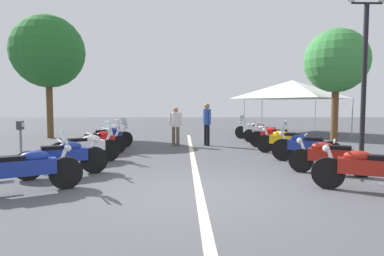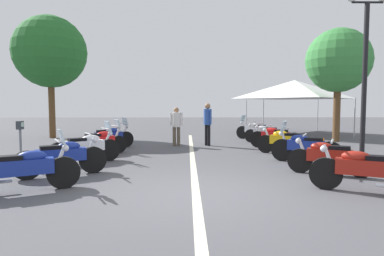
{
  "view_description": "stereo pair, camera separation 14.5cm",
  "coord_description": "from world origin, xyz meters",
  "px_view_note": "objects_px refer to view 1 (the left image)",
  "views": [
    {
      "loc": [
        -6.07,
        0.31,
        1.7
      ],
      "look_at": [
        5.22,
        0.0,
        0.91
      ],
      "focal_mm": 30.21,
      "sensor_mm": 36.0,
      "label": 1
    },
    {
      "loc": [
        -6.07,
        0.17,
        1.7
      ],
      "look_at": [
        5.22,
        0.0,
        0.91
      ],
      "focal_mm": 30.21,
      "sensor_mm": 36.0,
      "label": 2
    }
  ],
  "objects_px": {
    "traffic_cone_1": "(323,146)",
    "event_tent": "(292,90)",
    "motorcycle_left_row_1": "(63,157)",
    "motorcycle_right_row_5": "(264,133)",
    "street_lamp_twin_globe": "(365,47)",
    "bystander_1": "(176,123)",
    "motorcycle_left_row_0": "(26,169)",
    "roadside_tree_1": "(336,61)",
    "parking_meter": "(21,136)",
    "traffic_cone_0": "(63,148)",
    "motorcycle_left_row_3": "(100,141)",
    "motorcycle_right_row_6": "(254,130)",
    "motorcycle_left_row_2": "(86,147)",
    "motorcycle_left_row_4": "(109,137)",
    "motorcycle_right_row_4": "(274,137)",
    "roadside_tree_0": "(48,52)",
    "motorcycle_right_row_0": "(367,169)",
    "motorcycle_right_row_3": "(285,141)",
    "motorcycle_right_row_1": "(329,156)",
    "bystander_2": "(207,121)",
    "motorcycle_right_row_2": "(305,147)"
  },
  "relations": [
    {
      "from": "traffic_cone_0",
      "to": "event_tent",
      "type": "distance_m",
      "value": 13.7
    },
    {
      "from": "motorcycle_left_row_3",
      "to": "street_lamp_twin_globe",
      "type": "bearing_deg",
      "value": -46.5
    },
    {
      "from": "motorcycle_left_row_2",
      "to": "motorcycle_right_row_6",
      "type": "xyz_separation_m",
      "value": [
        6.5,
        -6.38,
        -0.01
      ]
    },
    {
      "from": "motorcycle_left_row_3",
      "to": "street_lamp_twin_globe",
      "type": "distance_m",
      "value": 8.84
    },
    {
      "from": "traffic_cone_0",
      "to": "traffic_cone_1",
      "type": "distance_m",
      "value": 8.82
    },
    {
      "from": "parking_meter",
      "to": "motorcycle_right_row_0",
      "type": "bearing_deg",
      "value": -14.97
    },
    {
      "from": "motorcycle_left_row_2",
      "to": "bystander_1",
      "type": "relative_size",
      "value": 1.13
    },
    {
      "from": "motorcycle_left_row_2",
      "to": "motorcycle_right_row_3",
      "type": "distance_m",
      "value": 6.6
    },
    {
      "from": "motorcycle_right_row_2",
      "to": "motorcycle_right_row_5",
      "type": "relative_size",
      "value": 1.05
    },
    {
      "from": "street_lamp_twin_globe",
      "to": "motorcycle_right_row_6",
      "type": "bearing_deg",
      "value": 15.08
    },
    {
      "from": "motorcycle_right_row_5",
      "to": "roadside_tree_0",
      "type": "height_order",
      "value": "roadside_tree_0"
    },
    {
      "from": "motorcycle_left_row_4",
      "to": "motorcycle_right_row_4",
      "type": "relative_size",
      "value": 0.94
    },
    {
      "from": "motorcycle_right_row_6",
      "to": "traffic_cone_1",
      "type": "bearing_deg",
      "value": 141.71
    },
    {
      "from": "motorcycle_left_row_3",
      "to": "bystander_1",
      "type": "relative_size",
      "value": 1.06
    },
    {
      "from": "motorcycle_right_row_0",
      "to": "traffic_cone_0",
      "type": "bearing_deg",
      "value": -5.52
    },
    {
      "from": "motorcycle_left_row_2",
      "to": "motorcycle_right_row_3",
      "type": "bearing_deg",
      "value": -19.86
    },
    {
      "from": "motorcycle_right_row_4",
      "to": "motorcycle_right_row_5",
      "type": "xyz_separation_m",
      "value": [
        1.71,
        -0.03,
        -0.02
      ]
    },
    {
      "from": "motorcycle_right_row_1",
      "to": "motorcycle_right_row_6",
      "type": "distance_m",
      "value": 8.2
    },
    {
      "from": "motorcycle_left_row_2",
      "to": "roadside_tree_0",
      "type": "height_order",
      "value": "roadside_tree_0"
    },
    {
      "from": "motorcycle_left_row_1",
      "to": "motorcycle_right_row_1",
      "type": "height_order",
      "value": "motorcycle_left_row_1"
    },
    {
      "from": "motorcycle_right_row_5",
      "to": "roadside_tree_0",
      "type": "distance_m",
      "value": 11.57
    },
    {
      "from": "traffic_cone_1",
      "to": "roadside_tree_1",
      "type": "distance_m",
      "value": 5.87
    },
    {
      "from": "motorcycle_left_row_3",
      "to": "motorcycle_right_row_0",
      "type": "height_order",
      "value": "motorcycle_left_row_3"
    },
    {
      "from": "motorcycle_left_row_3",
      "to": "motorcycle_right_row_6",
      "type": "relative_size",
      "value": 0.95
    },
    {
      "from": "motorcycle_right_row_3",
      "to": "parking_meter",
      "type": "distance_m",
      "value": 8.23
    },
    {
      "from": "street_lamp_twin_globe",
      "to": "parking_meter",
      "type": "relative_size",
      "value": 3.87
    },
    {
      "from": "motorcycle_left_row_1",
      "to": "motorcycle_right_row_2",
      "type": "bearing_deg",
      "value": -14.75
    },
    {
      "from": "motorcycle_left_row_3",
      "to": "roadside_tree_1",
      "type": "bearing_deg",
      "value": -13.3
    },
    {
      "from": "motorcycle_left_row_0",
      "to": "motorcycle_right_row_4",
      "type": "bearing_deg",
      "value": 15.5
    },
    {
      "from": "street_lamp_twin_globe",
      "to": "bystander_1",
      "type": "relative_size",
      "value": 3.08
    },
    {
      "from": "motorcycle_left_row_4",
      "to": "motorcycle_right_row_1",
      "type": "distance_m",
      "value": 8.19
    },
    {
      "from": "motorcycle_left_row_2",
      "to": "motorcycle_right_row_1",
      "type": "bearing_deg",
      "value": -49.23
    },
    {
      "from": "motorcycle_left_row_4",
      "to": "bystander_1",
      "type": "distance_m",
      "value": 2.76
    },
    {
      "from": "motorcycle_right_row_2",
      "to": "event_tent",
      "type": "height_order",
      "value": "event_tent"
    },
    {
      "from": "traffic_cone_1",
      "to": "event_tent",
      "type": "xyz_separation_m",
      "value": [
        8.32,
        -1.72,
        2.36
      ]
    },
    {
      "from": "motorcycle_left_row_1",
      "to": "motorcycle_right_row_5",
      "type": "distance_m",
      "value": 9.28
    },
    {
      "from": "motorcycle_left_row_4",
      "to": "motorcycle_left_row_3",
      "type": "bearing_deg",
      "value": -124.7
    },
    {
      "from": "motorcycle_left_row_1",
      "to": "street_lamp_twin_globe",
      "type": "bearing_deg",
      "value": -17.84
    },
    {
      "from": "motorcycle_left_row_1",
      "to": "motorcycle_left_row_3",
      "type": "distance_m",
      "value": 3.37
    },
    {
      "from": "motorcycle_left_row_2",
      "to": "motorcycle_left_row_3",
      "type": "bearing_deg",
      "value": 56.37
    },
    {
      "from": "motorcycle_right_row_6",
      "to": "bystander_1",
      "type": "bearing_deg",
      "value": 70.39
    },
    {
      "from": "bystander_2",
      "to": "event_tent",
      "type": "xyz_separation_m",
      "value": [
        5.67,
        -5.54,
        1.59
      ]
    },
    {
      "from": "motorcycle_left_row_1",
      "to": "parking_meter",
      "type": "relative_size",
      "value": 1.5
    },
    {
      "from": "bystander_1",
      "to": "parking_meter",
      "type": "bearing_deg",
      "value": -31.71
    },
    {
      "from": "motorcycle_left_row_0",
      "to": "roadside_tree_1",
      "type": "height_order",
      "value": "roadside_tree_1"
    },
    {
      "from": "motorcycle_left_row_0",
      "to": "traffic_cone_0",
      "type": "bearing_deg",
      "value": 73.59
    },
    {
      "from": "motorcycle_right_row_2",
      "to": "roadside_tree_1",
      "type": "distance_m",
      "value": 7.4
    },
    {
      "from": "motorcycle_left_row_1",
      "to": "motorcycle_left_row_3",
      "type": "height_order",
      "value": "motorcycle_left_row_3"
    },
    {
      "from": "motorcycle_left_row_3",
      "to": "motorcycle_right_row_6",
      "type": "distance_m",
      "value": 8.04
    },
    {
      "from": "motorcycle_left_row_1",
      "to": "motorcycle_right_row_4",
      "type": "height_order",
      "value": "motorcycle_left_row_1"
    }
  ]
}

